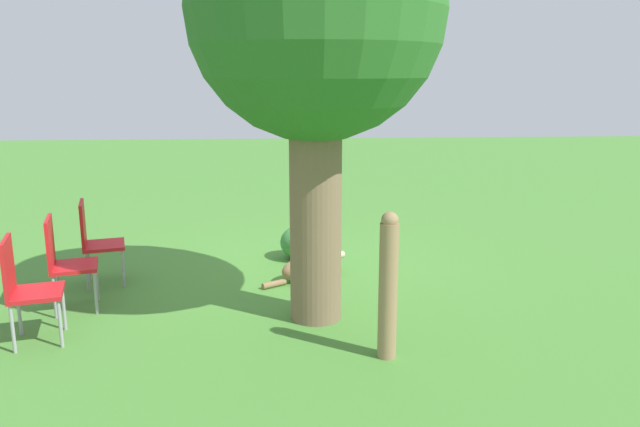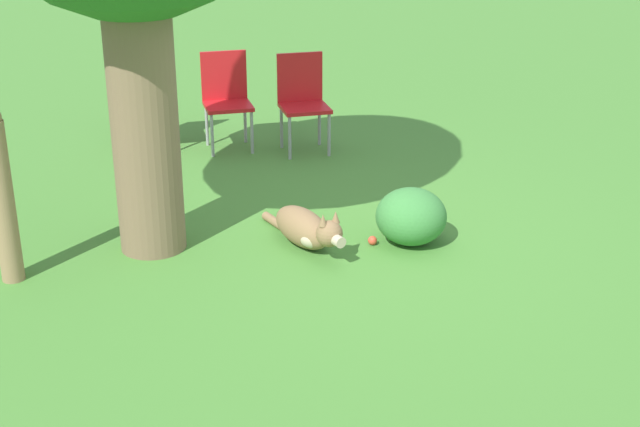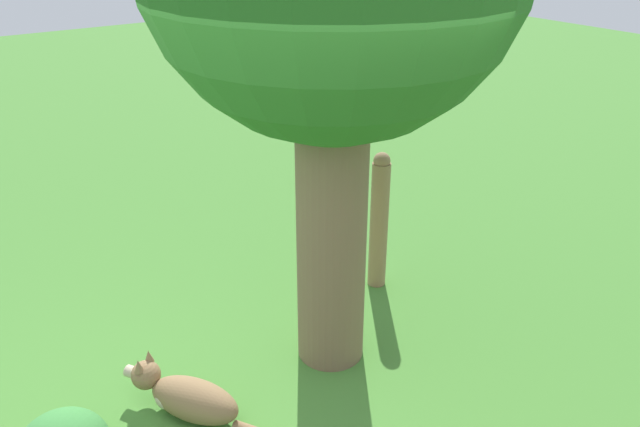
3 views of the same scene
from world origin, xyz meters
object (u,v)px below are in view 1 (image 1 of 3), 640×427
Objects in this scene: dog at (311,266)px; red_chair_1 at (64,258)px; red_chair_0 at (95,238)px; red_chair_2 at (24,284)px; oak_tree at (315,19)px; tennis_ball at (306,263)px; fence_post at (388,285)px.

dog is 2.54m from red_chair_1.
red_chair_0 is 1.00× the size of red_chair_2.
oak_tree is 3.10m from tennis_ball.
red_chair_0 is (2.30, -1.07, -2.16)m from oak_tree.
dog is at bearing 17.24° from red_chair_2.
red_chair_1 is 2.72m from tennis_ball.
red_chair_2 is at bearing 179.48° from dog.
oak_tree is at bearing -122.54° from dog.
red_chair_1 and red_chair_2 have the same top height.
oak_tree is 4.19× the size of red_chair_2.
oak_tree is 3.21× the size of fence_post.
oak_tree is 4.19× the size of red_chair_1.
red_chair_1 is at bearing 166.13° from dog.
red_chair_1 reaches higher than tennis_ball.
tennis_ball is at bearing -1.03° from red_chair_0.
tennis_ball is (-2.27, -0.53, -0.49)m from red_chair_0.
red_chair_1 is (2.90, -1.20, -0.08)m from fence_post.
oak_tree is at bearing -22.33° from red_chair_1.
fence_post reaches higher than red_chair_2.
oak_tree is 56.83× the size of tennis_ball.
oak_tree reaches higher than dog.
red_chair_2 is 13.55× the size of tennis_ball.
red_chair_0 is 0.74m from red_chair_1.
dog is at bearing -13.00° from red_chair_0.
red_chair_0 and red_chair_1 have the same top height.
red_chair_0 and red_chair_2 have the same top height.
dog is at bearing 94.27° from tennis_ball.
red_chair_1 is at bearing 69.27° from red_chair_2.
red_chair_0 is 13.55× the size of tennis_ball.
red_chair_1 is 0.74m from red_chair_2.
red_chair_0 is at bearing 69.27° from red_chair_2.
tennis_ball is at bearing 14.02° from red_chair_1.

